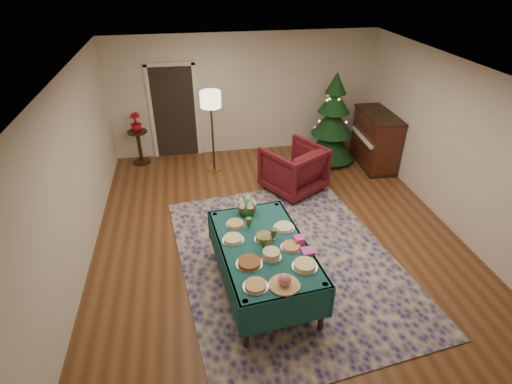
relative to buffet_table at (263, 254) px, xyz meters
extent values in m
plane|color=#593319|center=(0.47, 1.18, -0.62)|extent=(7.00, 7.00, 0.00)
plane|color=white|center=(0.47, 1.18, 2.08)|extent=(7.00, 7.00, 0.00)
plane|color=beige|center=(0.47, 4.68, 0.73)|extent=(6.00, 0.00, 6.00)
plane|color=beige|center=(0.47, -2.32, 0.73)|extent=(6.00, 0.00, 6.00)
plane|color=beige|center=(-2.53, 1.18, 0.73)|extent=(0.00, 7.00, 7.00)
plane|color=beige|center=(3.47, 1.18, 0.73)|extent=(0.00, 7.00, 7.00)
cube|color=black|center=(-1.13, 4.67, 0.40)|extent=(0.92, 0.02, 2.04)
cube|color=silver|center=(-1.63, 4.66, 0.43)|extent=(0.08, 0.04, 2.14)
cube|color=silver|center=(-0.63, 4.66, 0.43)|extent=(0.08, 0.04, 2.14)
cube|color=silver|center=(-1.13, 4.66, 1.48)|extent=(1.08, 0.04, 0.08)
cube|color=#1A1653|center=(0.49, 0.53, -0.61)|extent=(3.69, 4.56, 0.02)
cylinder|color=black|center=(-0.39, -0.94, -0.23)|extent=(0.07, 0.07, 0.77)
cylinder|color=black|center=(-0.57, 0.85, -0.23)|extent=(0.07, 0.07, 0.77)
cylinder|color=black|center=(0.57, -0.85, -0.23)|extent=(0.07, 0.07, 0.77)
cylinder|color=black|center=(0.39, 0.94, -0.23)|extent=(0.07, 0.07, 0.77)
cube|color=#124139|center=(0.00, 0.00, 0.13)|extent=(1.33, 2.07, 0.04)
cube|color=#124139|center=(-0.10, 0.97, -0.09)|extent=(1.16, 0.15, 0.49)
cube|color=#124139|center=(0.10, -0.97, -0.09)|extent=(1.16, 0.15, 0.49)
cube|color=#124139|center=(0.56, 0.06, -0.09)|extent=(0.23, 1.99, 0.49)
cube|color=#124139|center=(-0.56, -0.06, -0.09)|extent=(0.23, 1.99, 0.49)
cylinder|color=silver|center=(-0.24, -0.75, 0.16)|extent=(0.30, 0.30, 0.01)
cylinder|color=tan|center=(-0.24, -0.75, 0.18)|extent=(0.26, 0.26, 0.04)
cylinder|color=silver|center=(0.09, -0.79, 0.16)|extent=(0.37, 0.37, 0.01)
sphere|color=#CC727A|center=(0.09, -0.79, 0.24)|extent=(0.15, 0.15, 0.15)
cylinder|color=silver|center=(0.42, -0.52, 0.16)|extent=(0.32, 0.32, 0.01)
cylinder|color=#D8D172|center=(0.42, -0.52, 0.19)|extent=(0.27, 0.27, 0.05)
cylinder|color=silver|center=(-0.25, -0.34, 0.16)|extent=(0.34, 0.34, 0.01)
cylinder|color=brown|center=(-0.25, -0.34, 0.19)|extent=(0.29, 0.29, 0.04)
cylinder|color=silver|center=(0.05, -0.27, 0.16)|extent=(0.26, 0.26, 0.01)
cylinder|color=tan|center=(0.05, -0.27, 0.21)|extent=(0.22, 0.22, 0.09)
cylinder|color=silver|center=(0.35, -0.12, 0.16)|extent=(0.28, 0.28, 0.01)
cylinder|color=#B2844C|center=(0.35, -0.12, 0.18)|extent=(0.24, 0.24, 0.03)
cylinder|color=silver|center=(-0.39, 0.17, 0.16)|extent=(0.30, 0.30, 0.01)
cylinder|color=#D8BF7F|center=(-0.39, 0.17, 0.19)|extent=(0.25, 0.25, 0.04)
cylinder|color=silver|center=(0.03, 0.11, 0.16)|extent=(0.27, 0.27, 0.01)
cylinder|color=maroon|center=(0.03, 0.11, 0.20)|extent=(0.23, 0.23, 0.06)
cylinder|color=silver|center=(0.36, 0.32, 0.16)|extent=(0.30, 0.30, 0.01)
cylinder|color=#F2EACC|center=(0.36, 0.32, 0.18)|extent=(0.26, 0.26, 0.03)
cylinder|color=silver|center=(-0.31, 0.52, 0.16)|extent=(0.28, 0.28, 0.01)
cylinder|color=tan|center=(-0.31, 0.52, 0.18)|extent=(0.23, 0.23, 0.03)
cone|color=#2D471E|center=(-0.13, 0.39, 0.20)|extent=(0.07, 0.07, 0.09)
cylinder|color=#2D471E|center=(-0.13, 0.39, 0.29)|extent=(0.08, 0.08, 0.09)
cone|color=#2D471E|center=(0.15, 0.07, 0.20)|extent=(0.07, 0.07, 0.09)
cylinder|color=#2D471E|center=(0.15, 0.07, 0.29)|extent=(0.08, 0.08, 0.09)
cone|color=#2D471E|center=(-0.02, -0.09, 0.20)|extent=(0.07, 0.07, 0.09)
cylinder|color=#2D471E|center=(-0.02, -0.09, 0.29)|extent=(0.08, 0.08, 0.09)
cube|color=#E03EB4|center=(0.53, -0.26, 0.17)|extent=(0.17, 0.17, 0.04)
cube|color=#EC4190|center=(0.47, -0.05, 0.21)|extent=(0.14, 0.14, 0.10)
sphere|color=#1E4C1E|center=(-0.10, 0.77, 0.26)|extent=(0.27, 0.27, 0.27)
cone|color=white|center=(-0.01, 0.77, 0.38)|extent=(0.10, 0.10, 0.12)
cone|color=white|center=(-0.07, 0.86, 0.38)|extent=(0.10, 0.10, 0.12)
cone|color=white|center=(-0.17, 0.82, 0.38)|extent=(0.10, 0.10, 0.12)
cone|color=white|center=(-0.17, 0.71, 0.38)|extent=(0.10, 0.10, 0.12)
cone|color=white|center=(-0.07, 0.68, 0.38)|extent=(0.10, 0.10, 0.12)
sphere|color=#B20C0F|center=(0.00, 0.83, 0.30)|extent=(0.07, 0.07, 0.07)
sphere|color=#B20C0F|center=(-0.16, 0.86, 0.30)|extent=(0.07, 0.07, 0.07)
sphere|color=#B20C0F|center=(-0.19, 0.70, 0.30)|extent=(0.07, 0.07, 0.07)
sphere|color=#B20C0F|center=(-0.03, 0.68, 0.30)|extent=(0.07, 0.07, 0.07)
imported|color=#4E1016|center=(1.11, 2.60, -0.10)|extent=(1.36, 1.33, 1.04)
cylinder|color=#A57F3F|center=(-0.36, 3.74, -0.61)|extent=(0.30, 0.30, 0.03)
cylinder|color=black|center=(-0.36, 3.74, 0.17)|extent=(0.04, 0.04, 1.59)
cylinder|color=#FFEABF|center=(-0.36, 3.74, 0.97)|extent=(0.42, 0.42, 0.32)
cylinder|color=black|center=(-1.96, 4.38, -0.60)|extent=(0.38, 0.38, 0.04)
cylinder|color=black|center=(-1.96, 4.38, -0.25)|extent=(0.09, 0.09, 0.70)
cylinder|color=black|center=(-1.96, 4.38, 0.13)|extent=(0.43, 0.43, 0.03)
imported|color=#9E0B15|center=(-1.96, 4.38, 0.26)|extent=(0.23, 0.42, 0.23)
cylinder|color=black|center=(2.27, 3.75, -0.54)|extent=(0.12, 0.12, 0.16)
cone|color=black|center=(2.27, 3.75, -0.17)|extent=(1.28, 1.28, 0.71)
cone|color=black|center=(2.27, 3.75, 0.34)|extent=(1.05, 1.05, 0.61)
cone|color=black|center=(2.27, 3.75, 0.79)|extent=(0.79, 0.79, 0.50)
cone|color=black|center=(2.27, 3.75, 1.17)|extent=(0.51, 0.51, 0.45)
cube|color=black|center=(3.17, 3.39, -0.58)|extent=(0.66, 1.39, 0.08)
cube|color=black|center=(3.17, 3.39, -0.03)|extent=(0.64, 1.37, 1.11)
cube|color=black|center=(3.17, 3.39, 0.55)|extent=(0.68, 1.41, 0.05)
cube|color=white|center=(2.88, 3.40, 0.05)|extent=(0.17, 1.16, 0.06)
camera|label=1|loc=(-0.84, -4.10, 3.49)|focal=28.00mm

